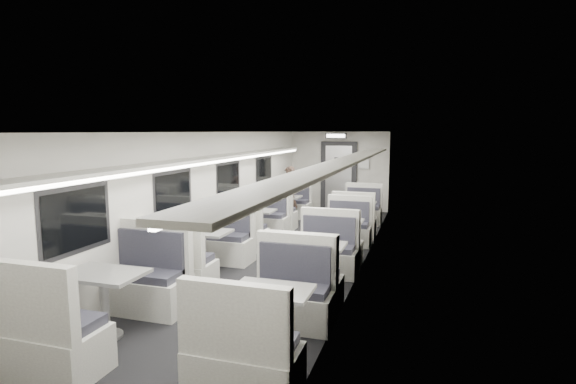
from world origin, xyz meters
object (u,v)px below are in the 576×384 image
Objects in this scene: booth_right_c at (317,266)px; passenger at (290,196)px; booth_left_d at (105,304)px; booth_left_c at (203,252)px; vestibule_door at (339,177)px; booth_left_b at (256,225)px; booth_right_a at (359,215)px; booth_right_d at (272,321)px; exit_sign at (336,136)px; booth_right_b at (342,236)px; booth_left_a at (284,209)px.

booth_right_c is 1.35× the size of passenger.
booth_left_d is 1.49× the size of passenger.
vestibule_door is at bearing 81.71° from booth_left_c.
booth_left_b is 2.72m from booth_right_a.
booth_right_d is 8.89m from exit_sign.
booth_left_d is 1.15× the size of booth_right_a.
vestibule_door reaches higher than booth_right_b.
booth_left_b is 5.10m from booth_right_d.
passenger reaches higher than booth_left_b.
booth_right_c is (2.00, -2.58, 0.01)m from booth_left_b.
booth_left_c is 1.12× the size of booth_right_b.
booth_right_a is 1.01× the size of booth_right_b.
vestibule_door is (-1.00, 2.57, 0.69)m from booth_right_a.
booth_right_d is at bearing 5.74° from booth_left_d.
passenger is at bearing 84.14° from booth_left_b.
vestibule_door is at bearing 98.13° from booth_right_c.
vestibule_door is at bearing 111.28° from booth_right_a.
booth_right_a is at bearing 20.99° from passenger.
passenger is (-1.80, 6.61, 0.38)m from booth_right_d.
booth_left_b is 4.48m from exit_sign.
booth_left_a is 1.02× the size of booth_left_b.
booth_left_c is at bearing -98.29° from vestibule_door.
booth_right_c is (2.00, -4.67, 0.00)m from booth_left_a.
booth_left_a is 2.62m from vestibule_door.
booth_left_b is 4.58m from vestibule_door.
exit_sign is at bearing -90.00° from vestibule_door.
booth_left_b is at bearing -104.29° from exit_sign.
booth_right_a is 6.54m from booth_right_d.
booth_right_d is at bearing -73.57° from booth_left_a.
booth_left_b reaches higher than booth_right_b.
booth_left_c is 3.50× the size of exit_sign.
booth_right_c is 0.97× the size of booth_right_d.
booth_right_c is (2.00, -0.13, -0.02)m from booth_left_c.
booth_right_b is at bearing -29.37° from passenger.
vestibule_door reaches higher than booth_right_c.
exit_sign reaches higher than passenger.
booth_left_b is 0.95× the size of booth_right_d.
booth_right_a is at bearing 65.04° from booth_left_c.
booth_right_b is 4.27m from booth_right_d.
booth_left_d is 1.10× the size of booth_right_c.
booth_left_c is (0.00, -2.45, 0.03)m from booth_left_b.
booth_right_d is (2.00, -6.78, 0.01)m from booth_left_a.
passenger reaches higher than booth_left_c.
booth_right_c is 0.98× the size of vestibule_door.
passenger is at bearing 87.43° from booth_left_c.
booth_right_a is 3.01m from exit_sign.
booth_left_a reaches higher than booth_left_b.
exit_sign is (0.00, -0.49, 1.24)m from vestibule_door.
exit_sign reaches higher than booth_left_c.
booth_right_d is 1.39× the size of passenger.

